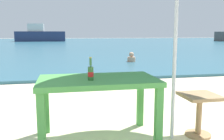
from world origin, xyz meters
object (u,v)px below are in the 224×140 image
beer_bottle_amber (91,72)px  boat_ferry (40,35)px  swimmer_person (131,58)px  side_table_wood (199,109)px  picnic_table_green (98,87)px

beer_bottle_amber → boat_ferry: bearing=95.8°
beer_bottle_amber → swimmer_person: beer_bottle_amber is taller
side_table_wood → boat_ferry: 34.91m
picnic_table_green → beer_bottle_amber: 0.25m
beer_bottle_amber → boat_ferry: 34.69m
picnic_table_green → boat_ferry: size_ratio=0.20×
side_table_wood → boat_ferry: (-4.87, 34.56, 0.64)m
boat_ferry → beer_bottle_amber: bearing=-84.2°
side_table_wood → swimmer_person: 7.44m
swimmer_person → boat_ferry: 27.89m
picnic_table_green → beer_bottle_amber: beer_bottle_amber is taller
side_table_wood → beer_bottle_amber: bearing=178.0°
picnic_table_green → boat_ferry: 34.59m
picnic_table_green → swimmer_person: bearing=71.2°
boat_ferry → side_table_wood: bearing=-82.0°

